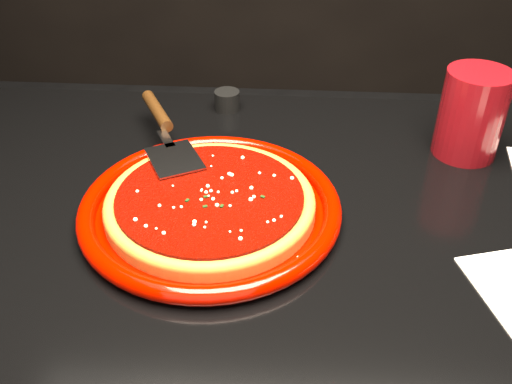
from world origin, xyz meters
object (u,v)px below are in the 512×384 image
at_px(cup, 472,114).
at_px(pizza_server, 166,131).
at_px(plate, 210,207).
at_px(ramekin, 227,100).

bearing_deg(cup, pizza_server, -175.27).
relative_size(plate, cup, 2.58).
xyz_separation_m(plate, ramekin, (-0.01, 0.31, 0.00)).
xyz_separation_m(pizza_server, cup, (0.47, 0.04, 0.02)).
bearing_deg(ramekin, cup, -17.39).
distance_m(plate, cup, 0.43).
bearing_deg(pizza_server, cup, -22.56).
xyz_separation_m(plate, cup, (0.38, 0.19, 0.06)).
bearing_deg(pizza_server, plate, -86.99).
relative_size(pizza_server, cup, 2.12).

